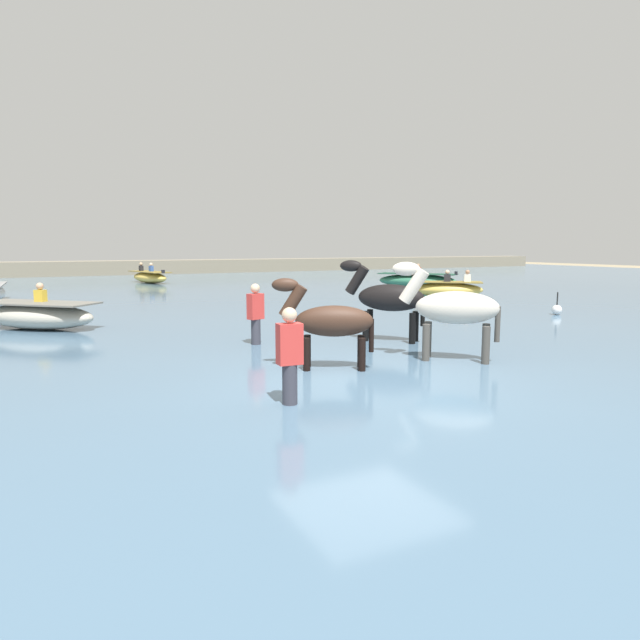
{
  "coord_description": "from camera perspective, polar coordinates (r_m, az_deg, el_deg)",
  "views": [
    {
      "loc": [
        -4.58,
        -7.3,
        2.43
      ],
      "look_at": [
        0.79,
        3.21,
        0.84
      ],
      "focal_mm": 31.24,
      "sensor_mm": 36.0,
      "label": 1
    }
  ],
  "objects": [
    {
      "name": "person_onlooker_right",
      "position": [
        7.33,
        -3.12,
        -4.63
      ],
      "size": [
        0.33,
        0.22,
        1.63
      ],
      "color": "#383842",
      "rests_on": "ground"
    },
    {
      "name": "horse_trailing_dark_bay",
      "position": [
        9.37,
        1.03,
        -0.39
      ],
      "size": [
        1.66,
        1.09,
        1.88
      ],
      "color": "#382319",
      "rests_on": "ground"
    },
    {
      "name": "ground_plane",
      "position": [
        8.95,
        4.89,
        -8.1
      ],
      "size": [
        120.0,
        120.0,
        0.0
      ],
      "primitive_type": "plane",
      "color": "gray"
    },
    {
      "name": "boat_near_starboard",
      "position": [
        15.66,
        -26.96,
        0.42
      ],
      "size": [
        3.13,
        3.02,
        1.16
      ],
      "color": "#B2AD9E",
      "rests_on": "water_surface"
    },
    {
      "name": "horse_flank_black",
      "position": [
        12.23,
        6.9,
        2.05
      ],
      "size": [
        1.55,
        1.66,
        2.1
      ],
      "color": "black",
      "rests_on": "ground"
    },
    {
      "name": "horse_lead_pinto",
      "position": [
        10.35,
        13.39,
        0.97
      ],
      "size": [
        1.66,
        1.58,
        2.13
      ],
      "color": "beige",
      "rests_on": "ground"
    },
    {
      "name": "boat_distant_west",
      "position": [
        23.35,
        12.88,
        3.13
      ],
      "size": [
        2.92,
        2.6,
        1.1
      ],
      "color": "gold",
      "rests_on": "water_surface"
    },
    {
      "name": "boat_mid_channel",
      "position": [
        28.06,
        9.95,
        4.01
      ],
      "size": [
        3.37,
        3.86,
        1.19
      ],
      "color": "#337556",
      "rests_on": "water_surface"
    },
    {
      "name": "far_shoreline",
      "position": [
        42.6,
        -20.97,
        4.79
      ],
      "size": [
        80.0,
        2.4,
        1.34
      ],
      "primitive_type": "cube",
      "color": "gray",
      "rests_on": "ground"
    },
    {
      "name": "channel_buoy",
      "position": [
        18.31,
        23.09,
        0.99
      ],
      "size": [
        0.3,
        0.3,
        0.68
      ],
      "color": "silver",
      "rests_on": "water_surface"
    },
    {
      "name": "water_surface",
      "position": [
        18.03,
        -12.16,
        0.3
      ],
      "size": [
        90.0,
        90.0,
        0.34
      ],
      "primitive_type": "cube",
      "color": "slate",
      "rests_on": "ground"
    },
    {
      "name": "boat_near_port",
      "position": [
        32.63,
        -17.04,
        4.23
      ],
      "size": [
        1.93,
        3.62,
        1.12
      ],
      "color": "gold",
      "rests_on": "water_surface"
    },
    {
      "name": "person_onlooker_left",
      "position": [
        11.82,
        -6.61,
        0.03
      ],
      "size": [
        0.37,
        0.29,
        1.63
      ],
      "color": "#383842",
      "rests_on": "ground"
    }
  ]
}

